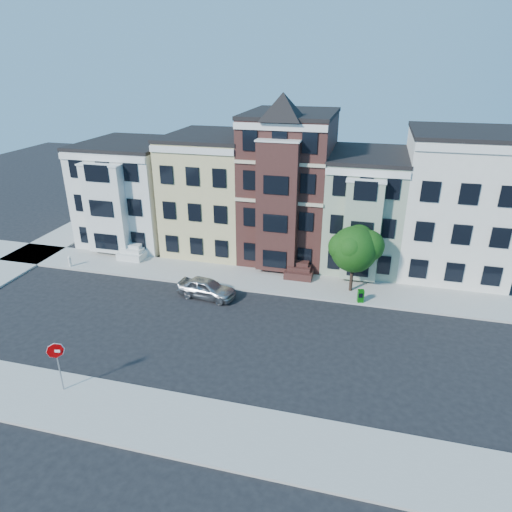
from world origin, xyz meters
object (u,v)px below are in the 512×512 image
(fire_hydrant, at_px, (70,262))
(stop_sign, at_px, (58,364))
(parked_car, at_px, (207,288))
(newspaper_box, at_px, (361,296))
(street_tree, at_px, (354,252))

(fire_hydrant, distance_m, stop_sign, 16.53)
(parked_car, xyz_separation_m, fire_hydrant, (-12.89, 1.96, -0.22))
(parked_car, xyz_separation_m, newspaper_box, (11.02, 1.84, -0.12))
(street_tree, height_order, parked_car, street_tree)
(street_tree, xyz_separation_m, stop_sign, (-13.95, -15.21, -1.48))
(fire_hydrant, xyz_separation_m, stop_sign, (9.16, -13.70, 1.27))
(stop_sign, bearing_deg, parked_car, 58.05)
(newspaper_box, bearing_deg, street_tree, 102.67)
(parked_car, relative_size, stop_sign, 1.33)
(parked_car, height_order, fire_hydrant, parked_car)
(street_tree, bearing_deg, stop_sign, -132.53)
(street_tree, height_order, stop_sign, street_tree)
(parked_car, relative_size, newspaper_box, 4.66)
(street_tree, relative_size, parked_car, 1.43)
(stop_sign, bearing_deg, newspaper_box, 28.31)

